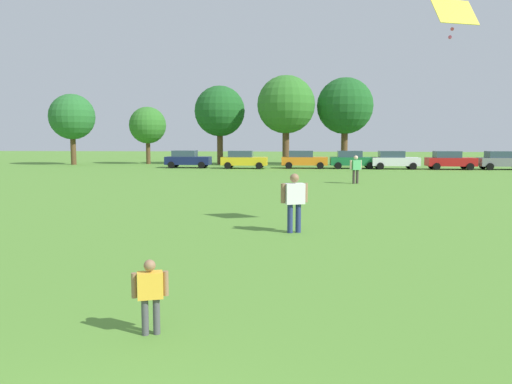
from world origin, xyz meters
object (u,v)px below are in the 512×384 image
Objects in this scene: adult_bystander at (294,198)px; parked_car_yellow_1 at (244,159)px; tree_left at (148,125)px; bystander_near_trees at (356,167)px; kite at (454,14)px; parked_car_white_4 at (394,160)px; tree_far_right at (345,106)px; tree_center at (220,111)px; parked_car_red_5 at (450,160)px; child_kite_flyer at (150,290)px; parked_car_navy_0 at (187,159)px; parked_car_orange_2 at (304,159)px; tree_far_left at (72,117)px; parked_car_gray_6 at (502,160)px; tree_right at (286,105)px; parked_car_green_3 at (352,159)px.

adult_bystander is 32.85m from parked_car_yellow_1.
bystander_near_trees is at bearing -48.74° from tree_left.
kite is at bearing -73.40° from parked_car_yellow_1.
parked_car_white_4 is at bearing 44.54° from bystander_near_trees.
tree_far_right is (0.31, 39.36, -0.01)m from kite.
tree_center is at bearing 108.18° from kite.
adult_bystander reaches higher than parked_car_red_5.
parked_car_yellow_1 is (-5.27, 32.42, -0.19)m from adult_bystander.
child_kite_flyer is 50.80m from tree_left.
parked_car_navy_0 is 11.19m from parked_car_orange_2.
kite is 47.69m from tree_far_left.
tree_left is at bearing -88.49° from adult_bystander.
tree_far_right reaches higher than parked_car_navy_0.
child_kite_flyer is 51.44m from tree_far_left.
tree_far_left is at bearing 173.21° from parked_car_gray_6.
tree_center is at bearing 114.55° from parked_car_yellow_1.
parked_car_navy_0 is at bearing 104.38° from bystander_near_trees.
parked_car_white_4 and parked_car_red_5 have the same top height.
tree_center is at bearing 163.46° from tree_right.
adult_bystander is at bearing -67.22° from tree_left.
tree_far_right is at bearing -2.74° from tree_center.
tree_far_right reaches higher than child_kite_flyer.
tree_left is at bearing 168.01° from parked_car_gray_6.
parked_car_red_5 is (18.97, 0.24, 0.00)m from parked_car_yellow_1.
bystander_near_trees is 26.57m from tree_center.
parked_car_green_3 is (0.57, 33.26, -5.38)m from kite.
parked_car_green_3 is 0.47× the size of tree_far_right.
tree_center reaches higher than parked_car_gray_6.
child_kite_flyer is at bearing -93.18° from parked_car_orange_2.
tree_far_right reaches higher than adult_bystander.
parked_car_orange_2 is at bearing 73.70° from bystander_near_trees.
parked_car_red_5 is (8.74, -0.63, 0.00)m from parked_car_green_3.
parked_car_orange_2 is at bearing -124.83° from tree_far_right.
parked_car_white_4 is at bearing 178.23° from parked_car_red_5.
parked_car_yellow_1 is 0.46× the size of tree_right.
parked_car_navy_0 is at bearing 114.70° from kite.
parked_car_yellow_1 is 9.71m from tree_center.
parked_car_navy_0 is 0.50× the size of tree_center.
child_kite_flyer is at bearing 55.40° from adult_bystander.
tree_far_right reaches higher than kite.
tree_far_right is (9.97, 6.97, 5.36)m from parked_car_yellow_1.
tree_far_left is 15.93m from tree_center.
parked_car_navy_0 is 15.77m from parked_car_green_3.
parked_car_navy_0 is 5.58m from parked_car_yellow_1.
adult_bystander is at bearing 57.55° from child_kite_flyer.
kite is 42.11m from tree_center.
tree_far_left is at bearing 171.04° from parked_car_green_3.
bystander_near_trees is at bearing -36.75° from tree_far_left.
tree_center is 13.47m from tree_far_right.
parked_car_navy_0 is 11.83m from tree_right.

